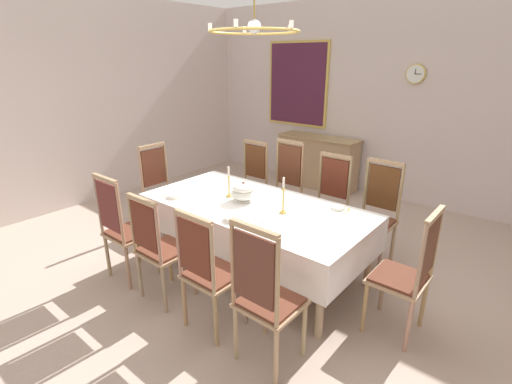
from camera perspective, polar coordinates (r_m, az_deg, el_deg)
name	(u,v)px	position (r m, az deg, el deg)	size (l,w,h in m)	color
ground	(258,267)	(4.27, 0.33, -11.45)	(6.71, 6.16, 0.04)	#B59E8F
back_wall	(383,100)	(6.41, 18.80, 13.12)	(6.71, 0.08, 3.11)	beige
left_wall	(86,102)	(6.39, -24.55, 12.38)	(0.08, 6.16, 3.11)	beige
dining_table	(255,211)	(3.90, -0.22, -2.90)	(2.38, 1.16, 0.76)	tan
tablecloth	(255,212)	(3.91, -0.22, -3.13)	(2.40, 1.18, 0.37)	white
chair_south_a	(123,227)	(4.01, -19.64, -5.02)	(0.44, 0.42, 1.15)	tan
chair_north_a	(250,181)	(5.19, -0.96, 1.76)	(0.44, 0.42, 1.12)	#AC7C5E
chair_south_b	(159,246)	(3.57, -14.64, -7.98)	(0.44, 0.42, 1.08)	tan
chair_north_b	(284,187)	(4.85, 4.26, 0.75)	(0.44, 0.42, 1.21)	#9F7C60
chair_south_c	(208,270)	(3.12, -7.35, -11.70)	(0.44, 0.42, 1.10)	tan
chair_north_c	(328,201)	(4.54, 10.97, -1.31)	(0.44, 0.42, 1.14)	#9F8469
chair_south_d	(265,295)	(2.76, 1.38, -15.46)	(0.44, 0.42, 1.19)	tan
chair_north_d	(376,212)	(4.31, 17.88, -2.98)	(0.44, 0.42, 1.16)	tan
chair_head_west	(161,187)	(5.04, -14.32, 0.68)	(0.42, 0.44, 1.15)	#A17E5F
chair_head_east	(408,272)	(3.28, 22.23, -11.26)	(0.42, 0.44, 1.14)	tan
soup_tureen	(244,192)	(3.93, -1.90, 0.06)	(0.27, 0.27, 0.22)	white
candlestick_west	(229,185)	(4.05, -4.16, 1.10)	(0.07, 0.07, 0.34)	gold
candlestick_east	(283,199)	(3.62, 4.19, -1.06)	(0.07, 0.07, 0.37)	gold
bowl_near_left	(174,196)	(4.15, -12.37, -0.58)	(0.15, 0.15, 0.04)	white
bowl_near_right	(338,207)	(3.84, 12.42, -2.33)	(0.15, 0.15, 0.03)	white
bowl_far_left	(234,218)	(3.50, -3.37, -3.99)	(0.19, 0.19, 0.04)	white
spoon_primary	(170,194)	(4.25, -13.02, -0.33)	(0.05, 0.18, 0.01)	gold
spoon_secondary	(348,210)	(3.83, 13.91, -2.70)	(0.04, 0.18, 0.01)	gold
sideboard	(318,162)	(6.72, 9.41, 4.59)	(1.44, 0.48, 0.90)	tan
mounted_clock	(416,74)	(6.16, 23.26, 16.28)	(0.28, 0.06, 0.28)	#D1B251
framed_painting	(297,84)	(7.06, 6.36, 16.08)	(1.24, 0.05, 1.47)	#D1B251
chandelier	(254,31)	(3.60, -0.26, 23.47)	(0.82, 0.82, 0.66)	gold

